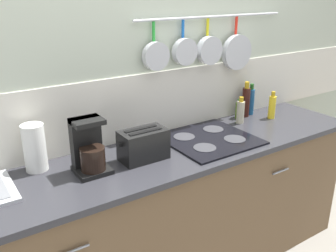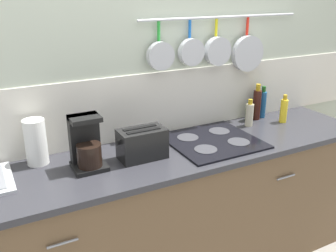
{
  "view_description": "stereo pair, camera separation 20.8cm",
  "coord_description": "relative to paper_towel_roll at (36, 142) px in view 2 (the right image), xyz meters",
  "views": [
    {
      "loc": [
        -1.07,
        -1.62,
        1.78
      ],
      "look_at": [
        0.01,
        0.0,
        1.05
      ],
      "focal_mm": 40.0,
      "sensor_mm": 36.0,
      "label": 1
    },
    {
      "loc": [
        -0.89,
        -1.72,
        1.78
      ],
      "look_at": [
        0.01,
        0.0,
        1.05
      ],
      "focal_mm": 40.0,
      "sensor_mm": 36.0,
      "label": 2
    }
  ],
  "objects": [
    {
      "name": "cooktop",
      "position": [
        1.0,
        -0.19,
        -0.12
      ],
      "size": [
        0.52,
        0.51,
        0.01
      ],
      "color": "black",
      "rests_on": "countertop"
    },
    {
      "name": "bottle_vinegar",
      "position": [
        1.44,
        0.01,
        -0.06
      ],
      "size": [
        0.05,
        0.05,
        0.14
      ],
      "color": "#4C721E",
      "rests_on": "countertop"
    },
    {
      "name": "paper_towel_roll",
      "position": [
        0.0,
        0.0,
        0.0
      ],
      "size": [
        0.11,
        0.11,
        0.25
      ],
      "color": "white",
      "rests_on": "countertop"
    },
    {
      "name": "bottle_cooking_wine",
      "position": [
        1.5,
        0.02,
        -0.01
      ],
      "size": [
        0.06,
        0.06,
        0.26
      ],
      "color": "#33140F",
      "rests_on": "countertop"
    },
    {
      "name": "bottle_olive_oil",
      "position": [
        1.63,
        -0.12,
        -0.04
      ],
      "size": [
        0.05,
        0.05,
        0.2
      ],
      "color": "yellow",
      "rests_on": "countertop"
    },
    {
      "name": "coffee_maker",
      "position": [
        0.23,
        -0.16,
        -0.01
      ],
      "size": [
        0.17,
        0.17,
        0.28
      ],
      "color": "black",
      "rests_on": "countertop"
    },
    {
      "name": "countertop",
      "position": [
        0.67,
        -0.2,
        -0.14
      ],
      "size": [
        2.72,
        0.57,
        0.03
      ],
      "color": "#2D2D33",
      "rests_on": "cabinet_base"
    },
    {
      "name": "cabinet_base",
      "position": [
        0.67,
        -0.2,
        -0.58
      ],
      "size": [
        2.68,
        0.55,
        0.85
      ],
      "color": "brown",
      "rests_on": "ground_plane"
    },
    {
      "name": "toaster",
      "position": [
        0.52,
        -0.2,
        -0.04
      ],
      "size": [
        0.27,
        0.15,
        0.17
      ],
      "color": "black",
      "rests_on": "countertop"
    },
    {
      "name": "wall_back",
      "position": [
        0.67,
        0.12,
        0.26
      ],
      "size": [
        7.2,
        0.14,
        2.6
      ],
      "color": "#B2BCA8",
      "rests_on": "ground_plane"
    },
    {
      "name": "bottle_hot_sauce",
      "position": [
        1.37,
        -0.07,
        -0.04
      ],
      "size": [
        0.05,
        0.05,
        0.19
      ],
      "color": "#BFB799",
      "rests_on": "countertop"
    },
    {
      "name": "bottle_sesame_oil",
      "position": [
        1.57,
        0.03,
        -0.02
      ],
      "size": [
        0.05,
        0.05,
        0.23
      ],
      "color": "navy",
      "rests_on": "countertop"
    }
  ]
}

